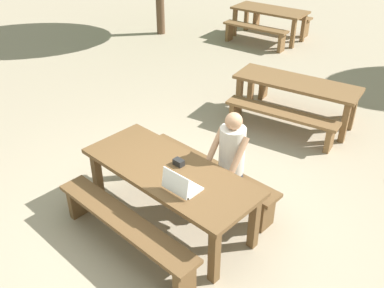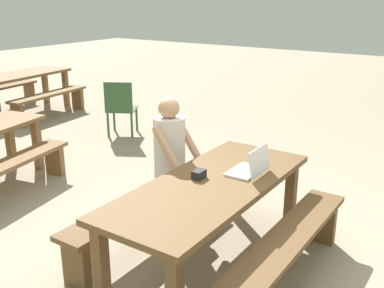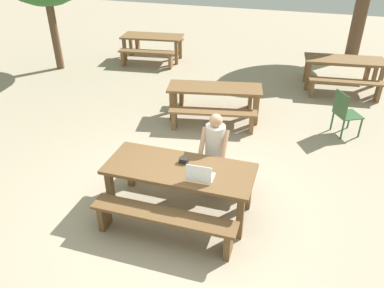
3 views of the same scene
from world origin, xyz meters
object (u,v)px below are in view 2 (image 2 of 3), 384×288
picnic_table_rear (21,80)px  laptop (250,167)px  picnic_table_front (211,194)px  person_seated (173,155)px  plastic_chair (121,107)px  small_pouch (199,174)px

picnic_table_rear → laptop: bearing=-115.1°
picnic_table_front → person_seated: (0.34, 0.62, 0.11)m
laptop → person_seated: size_ratio=0.27×
picnic_table_front → person_seated: person_seated is taller
person_seated → picnic_table_rear: size_ratio=0.66×
plastic_chair → small_pouch: bearing=113.3°
laptop → picnic_table_rear: laptop is taller
small_pouch → plastic_chair: size_ratio=0.13×
picnic_table_front → laptop: size_ratio=5.95×
plastic_chair → picnic_table_rear: size_ratio=0.45×
picnic_table_rear → small_pouch: bearing=-119.0°
small_pouch → picnic_table_rear: size_ratio=0.06×
person_seated → picnic_table_front: bearing=-118.3°
laptop → plastic_chair: laptop is taller
picnic_table_front → picnic_table_rear: size_ratio=1.06×
small_pouch → plastic_chair: plastic_chair is taller
person_seated → small_pouch: bearing=-122.3°
person_seated → laptop: bearing=-89.2°
person_seated → picnic_table_rear: person_seated is taller
laptop → plastic_chair: size_ratio=0.39×
small_pouch → plastic_chair: bearing=52.5°
plastic_chair → picnic_table_rear: bearing=-30.0°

